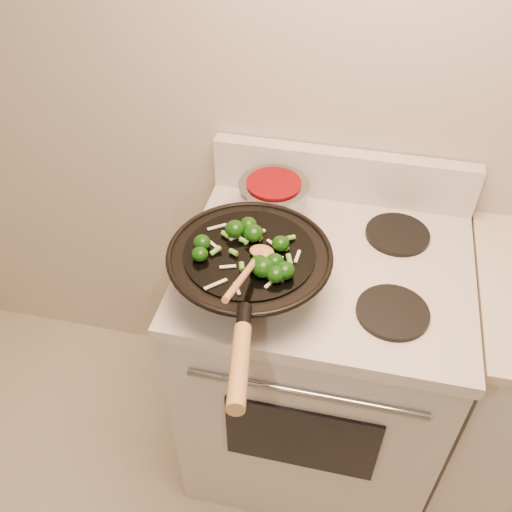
# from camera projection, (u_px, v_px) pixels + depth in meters

# --- Properties ---
(stove) EXTENTS (0.78, 0.67, 1.08)m
(stove) POSITION_uv_depth(u_px,v_px,m) (316.00, 362.00, 1.85)
(stove) COLOR silver
(stove) RESTS_ON ground
(wok) EXTENTS (0.40, 0.67, 0.19)m
(wok) POSITION_uv_depth(u_px,v_px,m) (250.00, 270.00, 1.40)
(wok) COLOR black
(wok) RESTS_ON stove
(stirfry) EXTENTS (0.26, 0.26, 0.05)m
(stirfry) POSITION_uv_depth(u_px,v_px,m) (254.00, 251.00, 1.35)
(stirfry) COLOR #0E3508
(stirfry) RESTS_ON wok
(wooden_spoon) EXTENTS (0.06, 0.27, 0.10)m
(wooden_spoon) POSITION_uv_depth(u_px,v_px,m) (252.00, 264.00, 1.29)
(wooden_spoon) COLOR #AC7943
(wooden_spoon) RESTS_ON wok
(saucepan) EXTENTS (0.20, 0.32, 0.12)m
(saucepan) POSITION_uv_depth(u_px,v_px,m) (273.00, 200.00, 1.62)
(saucepan) COLOR gray
(saucepan) RESTS_ON stove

